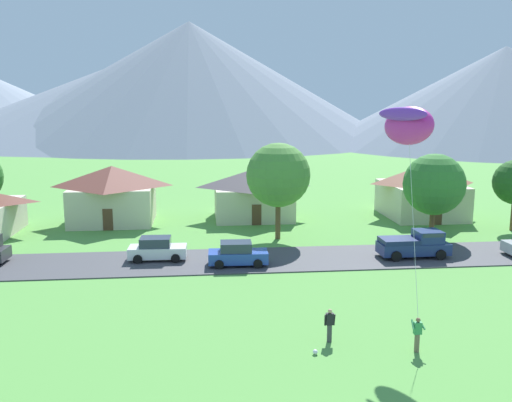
# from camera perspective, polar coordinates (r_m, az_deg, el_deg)

# --- Properties ---
(road_strip) EXTENTS (160.00, 6.48, 0.08)m
(road_strip) POSITION_cam_1_polar(r_m,az_deg,el_deg) (40.64, 0.56, -6.13)
(road_strip) COLOR #424247
(road_strip) RESTS_ON ground
(mountain_central_ridge) EXTENTS (138.26, 138.26, 27.17)m
(mountain_central_ridge) POSITION_cam_1_polar(r_m,az_deg,el_deg) (187.39, -11.37, 10.69)
(mountain_central_ridge) COLOR slate
(mountain_central_ridge) RESTS_ON ground
(mountain_east_ridge) EXTENTS (98.99, 98.99, 26.17)m
(mountain_east_ridge) POSITION_cam_1_polar(r_m,az_deg,el_deg) (163.49, 24.32, 9.91)
(mountain_east_ridge) COLOR slate
(mountain_east_ridge) RESTS_ON ground
(mountain_far_east_ridge) EXTENTS (125.96, 125.96, 35.85)m
(mountain_far_east_ridge) POSITION_cam_1_polar(r_m,az_deg,el_deg) (174.84, -6.88, 12.28)
(mountain_far_east_ridge) COLOR slate
(mountain_far_east_ridge) RESTS_ON ground
(house_leftmost) EXTENTS (7.73, 8.61, 5.28)m
(house_leftmost) POSITION_cam_1_polar(r_m,az_deg,el_deg) (57.97, 16.88, 1.11)
(house_leftmost) COLOR beige
(house_leftmost) RESTS_ON ground
(house_left_center) EXTENTS (8.26, 7.32, 5.52)m
(house_left_center) POSITION_cam_1_polar(r_m,az_deg,el_deg) (54.41, -14.71, 0.77)
(house_left_center) COLOR beige
(house_left_center) RESTS_ON ground
(house_right_center) EXTENTS (8.21, 6.81, 4.97)m
(house_right_center) POSITION_cam_1_polar(r_m,az_deg,el_deg) (54.58, -0.27, 0.83)
(house_right_center) COLOR beige
(house_right_center) RESTS_ON ground
(tree_center) EXTENTS (5.40, 5.40, 8.20)m
(tree_center) POSITION_cam_1_polar(r_m,az_deg,el_deg) (45.88, 2.33, 2.71)
(tree_center) COLOR brown
(tree_center) RESTS_ON ground
(tree_right_of_center) EXTENTS (5.22, 5.22, 7.26)m
(tree_right_of_center) POSITION_cam_1_polar(r_m,az_deg,el_deg) (48.77, 18.07, 1.65)
(tree_right_of_center) COLOR brown
(tree_right_of_center) RESTS_ON ground
(parked_car_blue_west_end) EXTENTS (4.26, 2.20, 1.68)m
(parked_car_blue_west_end) POSITION_cam_1_polar(r_m,az_deg,el_deg) (39.07, -1.94, -5.55)
(parked_car_blue_west_end) COLOR #2847A8
(parked_car_blue_west_end) RESTS_ON road_strip
(parked_car_white_mid_west) EXTENTS (4.25, 2.17, 1.68)m
(parked_car_white_mid_west) POSITION_cam_1_polar(r_m,az_deg,el_deg) (41.00, -10.26, -4.95)
(parked_car_white_mid_west) COLOR white
(parked_car_white_mid_west) RESTS_ON road_strip
(pickup_truck_navy_west_side) EXTENTS (5.24, 2.40, 1.99)m
(pickup_truck_navy_west_side) POSITION_cam_1_polar(r_m,az_deg,el_deg) (42.73, 16.26, -4.32)
(pickup_truck_navy_west_side) COLOR navy
(pickup_truck_navy_west_side) RESTS_ON road_strip
(kite_flyer_with_kite) EXTENTS (2.71, 6.80, 11.41)m
(kite_flyer_with_kite) POSITION_cam_1_polar(r_m,az_deg,el_deg) (29.75, 15.55, 7.42)
(kite_flyer_with_kite) COLOR #70604C
(kite_flyer_with_kite) RESTS_ON ground
(watcher_person) EXTENTS (0.56, 0.24, 1.68)m
(watcher_person) POSITION_cam_1_polar(r_m,az_deg,el_deg) (27.42, 7.68, -12.65)
(watcher_person) COLOR #3D3D42
(watcher_person) RESTS_ON ground
(soccer_ball) EXTENTS (0.24, 0.24, 0.24)m
(soccer_ball) POSITION_cam_1_polar(r_m,az_deg,el_deg) (26.38, 6.20, -15.37)
(soccer_ball) COLOR white
(soccer_ball) RESTS_ON ground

